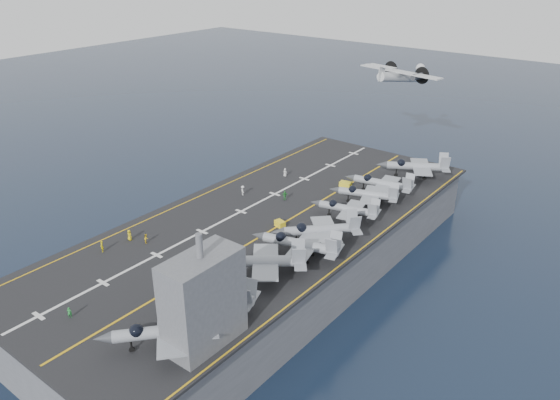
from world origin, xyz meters
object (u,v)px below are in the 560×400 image
Objects in this scene: island_superstructure at (202,290)px; fighter_jet_0 at (165,330)px; transport_plane at (399,77)px; tow_cart_a at (204,270)px.

island_superstructure is 0.86× the size of fighter_jet_0.
transport_plane is at bearing 103.14° from island_superstructure.
fighter_jet_0 is at bearing -60.64° from tow_cart_a.
fighter_jet_0 reaches higher than tow_cart_a.
island_superstructure reaches higher than fighter_jet_0.
island_superstructure is 17.14m from tow_cart_a.
island_superstructure is 0.56× the size of transport_plane.
tow_cart_a is at bearing 135.89° from island_superstructure.
island_superstructure is at bearing 51.06° from fighter_jet_0.
transport_plane reaches higher than fighter_jet_0.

